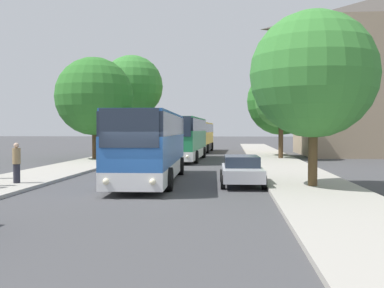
# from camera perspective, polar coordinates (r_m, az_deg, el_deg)

# --- Properties ---
(ground_plane) EXTENTS (300.00, 300.00, 0.00)m
(ground_plane) POSITION_cam_1_polar(r_m,az_deg,el_deg) (17.14, -6.78, -6.82)
(ground_plane) COLOR #424244
(ground_plane) RESTS_ON ground
(sidewalk_right) EXTENTS (4.00, 120.00, 0.15)m
(sidewalk_right) POSITION_cam_1_polar(r_m,az_deg,el_deg) (17.14, 16.96, -6.64)
(sidewalk_right) COLOR #A39E93
(sidewalk_right) RESTS_ON ground_plane
(bus_front) EXTENTS (3.07, 11.50, 3.38)m
(bus_front) POSITION_cam_1_polar(r_m,az_deg,el_deg) (22.20, -5.26, -0.16)
(bus_front) COLOR silver
(bus_front) RESTS_ON ground_plane
(bus_middle) EXTENTS (3.00, 11.63, 3.55)m
(bus_middle) POSITION_cam_1_polar(r_m,az_deg,el_deg) (37.50, -0.85, 0.79)
(bus_middle) COLOR silver
(bus_middle) RESTS_ON ground_plane
(bus_rear) EXTENTS (3.02, 11.21, 3.35)m
(bus_rear) POSITION_cam_1_polar(r_m,az_deg,el_deg) (51.69, 0.90, 0.97)
(bus_rear) COLOR #2D2D2D
(bus_rear) RESTS_ON ground_plane
(parked_car_right_near) EXTENTS (2.08, 4.54, 1.36)m
(parked_car_right_near) POSITION_cam_1_polar(r_m,az_deg,el_deg) (20.89, 6.32, -3.27)
(parked_car_right_near) COLOR #B7B7BC
(parked_car_right_near) RESTS_ON ground_plane
(pedestrian_waiting_far) EXTENTS (0.36, 0.36, 1.83)m
(pedestrian_waiting_far) POSITION_cam_1_polar(r_m,az_deg,el_deg) (21.87, -21.38, -2.22)
(pedestrian_waiting_far) COLOR #23232D
(pedestrian_waiting_far) RESTS_ON sidewalk_left
(tree_left_near) EXTENTS (6.48, 6.48, 8.43)m
(tree_left_near) POSITION_cam_1_polar(r_m,az_deg,el_deg) (38.36, -12.31, 5.92)
(tree_left_near) COLOR #47331E
(tree_left_near) RESTS_ON sidewalk_left
(tree_left_far) EXTENTS (6.34, 6.34, 10.02)m
(tree_left_far) POSITION_cam_1_polar(r_m,az_deg,el_deg) (46.68, -7.63, 7.25)
(tree_left_far) COLOR brown
(tree_left_far) RESTS_ON sidewalk_left
(tree_right_near) EXTENTS (4.39, 4.39, 6.99)m
(tree_right_near) POSITION_cam_1_polar(r_m,az_deg,el_deg) (38.91, 11.24, 5.27)
(tree_right_near) COLOR #47331E
(tree_right_near) RESTS_ON sidewalk_right
(tree_right_mid) EXTENTS (6.31, 6.31, 8.24)m
(tree_right_mid) POSITION_cam_1_polar(r_m,az_deg,el_deg) (42.88, 11.23, 5.35)
(tree_right_mid) COLOR #47331E
(tree_right_mid) RESTS_ON sidewalk_right
(tree_right_far) EXTENTS (5.45, 5.45, 7.52)m
(tree_right_far) POSITION_cam_1_polar(r_m,az_deg,el_deg) (20.16, 15.17, 8.50)
(tree_right_far) COLOR #513D23
(tree_right_far) RESTS_ON sidewalk_right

